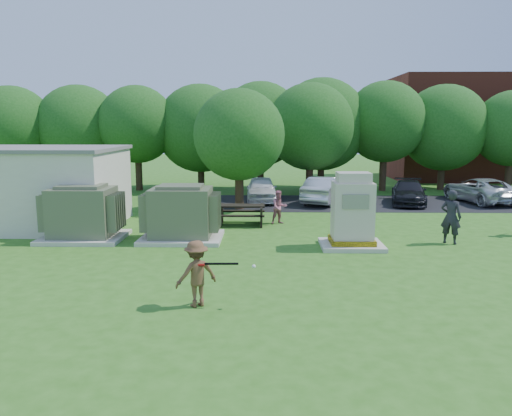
{
  "coord_description": "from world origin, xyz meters",
  "views": [
    {
      "loc": [
        0.35,
        -13.74,
        4.26
      ],
      "look_at": [
        0.0,
        4.0,
        1.3
      ],
      "focal_mm": 35.0,
      "sensor_mm": 36.0,
      "label": 1
    }
  ],
  "objects_px": {
    "batter": "(196,274)",
    "person_at_picnic": "(279,207)",
    "car_silver_a": "(326,190)",
    "picnic_table": "(241,212)",
    "transformer_left": "(83,214)",
    "car_dark": "(409,192)",
    "car_silver_b": "(480,190)",
    "car_white": "(262,189)",
    "transformer_right": "(181,214)",
    "generator_cabinet": "(352,215)",
    "person_by_generator": "(451,217)"
  },
  "relations": [
    {
      "from": "transformer_right",
      "to": "generator_cabinet",
      "type": "height_order",
      "value": "generator_cabinet"
    },
    {
      "from": "transformer_left",
      "to": "person_at_picnic",
      "type": "distance_m",
      "value": 8.07
    },
    {
      "from": "transformer_right",
      "to": "car_silver_a",
      "type": "distance_m",
      "value": 11.13
    },
    {
      "from": "generator_cabinet",
      "to": "car_white",
      "type": "height_order",
      "value": "generator_cabinet"
    },
    {
      "from": "transformer_left",
      "to": "transformer_right",
      "type": "height_order",
      "value": "same"
    },
    {
      "from": "car_white",
      "to": "picnic_table",
      "type": "bearing_deg",
      "value": -99.19
    },
    {
      "from": "batter",
      "to": "car_white",
      "type": "distance_m",
      "value": 16.53
    },
    {
      "from": "transformer_left",
      "to": "car_dark",
      "type": "bearing_deg",
      "value": 31.17
    },
    {
      "from": "car_silver_a",
      "to": "picnic_table",
      "type": "bearing_deg",
      "value": 77.83
    },
    {
      "from": "transformer_right",
      "to": "batter",
      "type": "height_order",
      "value": "transformer_right"
    },
    {
      "from": "transformer_left",
      "to": "person_at_picnic",
      "type": "height_order",
      "value": "transformer_left"
    },
    {
      "from": "person_at_picnic",
      "to": "picnic_table",
      "type": "bearing_deg",
      "value": 166.69
    },
    {
      "from": "transformer_left",
      "to": "car_white",
      "type": "height_order",
      "value": "transformer_left"
    },
    {
      "from": "picnic_table",
      "to": "car_silver_b",
      "type": "bearing_deg",
      "value": 26.92
    },
    {
      "from": "transformer_left",
      "to": "transformer_right",
      "type": "relative_size",
      "value": 1.0
    },
    {
      "from": "transformer_left",
      "to": "car_white",
      "type": "bearing_deg",
      "value": 55.31
    },
    {
      "from": "generator_cabinet",
      "to": "transformer_right",
      "type": "bearing_deg",
      "value": 170.5
    },
    {
      "from": "generator_cabinet",
      "to": "car_silver_b",
      "type": "relative_size",
      "value": 0.54
    },
    {
      "from": "transformer_left",
      "to": "car_silver_a",
      "type": "height_order",
      "value": "transformer_left"
    },
    {
      "from": "batter",
      "to": "transformer_right",
      "type": "bearing_deg",
      "value": -109.08
    },
    {
      "from": "person_at_picnic",
      "to": "batter",
      "type": "bearing_deg",
      "value": -123.76
    },
    {
      "from": "transformer_left",
      "to": "car_silver_b",
      "type": "height_order",
      "value": "transformer_left"
    },
    {
      "from": "person_at_picnic",
      "to": "car_silver_a",
      "type": "xyz_separation_m",
      "value": [
        2.74,
        5.92,
        0.01
      ]
    },
    {
      "from": "transformer_left",
      "to": "car_silver_a",
      "type": "xyz_separation_m",
      "value": [
        10.18,
        9.05,
        -0.23
      ]
    },
    {
      "from": "transformer_right",
      "to": "car_white",
      "type": "height_order",
      "value": "transformer_right"
    },
    {
      "from": "generator_cabinet",
      "to": "car_silver_a",
      "type": "bearing_deg",
      "value": 88.33
    },
    {
      "from": "person_by_generator",
      "to": "car_white",
      "type": "distance_m",
      "value": 12.16
    },
    {
      "from": "picnic_table",
      "to": "person_at_picnic",
      "type": "bearing_deg",
      "value": 7.99
    },
    {
      "from": "transformer_right",
      "to": "batter",
      "type": "bearing_deg",
      "value": -77.64
    },
    {
      "from": "generator_cabinet",
      "to": "batter",
      "type": "height_order",
      "value": "generator_cabinet"
    },
    {
      "from": "transformer_left",
      "to": "person_by_generator",
      "type": "relative_size",
      "value": 1.52
    },
    {
      "from": "transformer_left",
      "to": "person_by_generator",
      "type": "bearing_deg",
      "value": -1.83
    },
    {
      "from": "transformer_right",
      "to": "car_dark",
      "type": "relative_size",
      "value": 0.69
    },
    {
      "from": "generator_cabinet",
      "to": "car_white",
      "type": "distance_m",
      "value": 11.09
    },
    {
      "from": "batter",
      "to": "transformer_left",
      "type": "bearing_deg",
      "value": -84.44
    },
    {
      "from": "transformer_left",
      "to": "person_by_generator",
      "type": "height_order",
      "value": "transformer_left"
    },
    {
      "from": "batter",
      "to": "person_at_picnic",
      "type": "relative_size",
      "value": 1.09
    },
    {
      "from": "person_by_generator",
      "to": "car_silver_a",
      "type": "bearing_deg",
      "value": -39.25
    },
    {
      "from": "batter",
      "to": "car_dark",
      "type": "height_order",
      "value": "batter"
    },
    {
      "from": "transformer_right",
      "to": "car_silver_b",
      "type": "relative_size",
      "value": 0.61
    },
    {
      "from": "car_white",
      "to": "car_silver_b",
      "type": "xyz_separation_m",
      "value": [
        12.16,
        -0.06,
        -0.02
      ]
    },
    {
      "from": "car_white",
      "to": "batter",
      "type": "bearing_deg",
      "value": -96.99
    },
    {
      "from": "transformer_right",
      "to": "picnic_table",
      "type": "xyz_separation_m",
      "value": [
        2.09,
        2.9,
        -0.43
      ]
    },
    {
      "from": "person_at_picnic",
      "to": "car_silver_a",
      "type": "distance_m",
      "value": 6.52
    },
    {
      "from": "car_silver_a",
      "to": "transformer_left",
      "type": "bearing_deg",
      "value": 64.97
    },
    {
      "from": "car_dark",
      "to": "car_silver_b",
      "type": "relative_size",
      "value": 0.89
    },
    {
      "from": "car_dark",
      "to": "car_silver_b",
      "type": "height_order",
      "value": "car_silver_b"
    },
    {
      "from": "transformer_left",
      "to": "car_dark",
      "type": "height_order",
      "value": "transformer_left"
    },
    {
      "from": "car_silver_a",
      "to": "car_silver_b",
      "type": "xyz_separation_m",
      "value": [
        8.6,
        0.44,
        -0.06
      ]
    },
    {
      "from": "picnic_table",
      "to": "car_dark",
      "type": "height_order",
      "value": "car_dark"
    }
  ]
}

